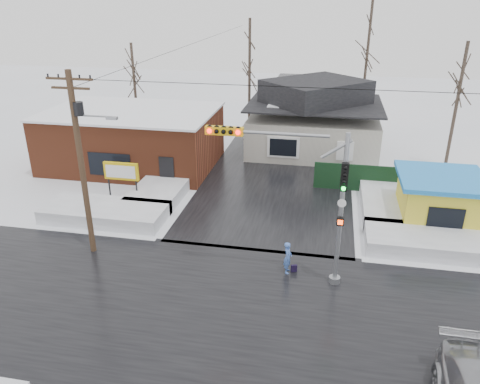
% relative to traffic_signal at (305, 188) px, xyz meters
% --- Properties ---
extents(ground, '(120.00, 120.00, 0.00)m').
position_rel_traffic_signal_xyz_m(ground, '(-2.43, -2.97, -4.54)').
color(ground, white).
rests_on(ground, ground).
extents(road_ns, '(10.00, 120.00, 0.02)m').
position_rel_traffic_signal_xyz_m(road_ns, '(-2.43, -2.97, -4.53)').
color(road_ns, black).
rests_on(road_ns, ground).
extents(road_ew, '(120.00, 10.00, 0.02)m').
position_rel_traffic_signal_xyz_m(road_ew, '(-2.43, -2.97, -4.53)').
color(road_ew, black).
rests_on(road_ew, ground).
extents(snowbank_nw, '(7.00, 3.00, 0.80)m').
position_rel_traffic_signal_xyz_m(snowbank_nw, '(-11.43, 4.03, -4.14)').
color(snowbank_nw, white).
rests_on(snowbank_nw, ground).
extents(snowbank_ne, '(7.00, 3.00, 0.80)m').
position_rel_traffic_signal_xyz_m(snowbank_ne, '(6.57, 4.03, -4.14)').
color(snowbank_ne, white).
rests_on(snowbank_ne, ground).
extents(snowbank_nside_w, '(3.00, 8.00, 0.80)m').
position_rel_traffic_signal_xyz_m(snowbank_nside_w, '(-9.43, 9.03, -4.14)').
color(snowbank_nside_w, white).
rests_on(snowbank_nside_w, ground).
extents(snowbank_nside_e, '(3.00, 8.00, 0.80)m').
position_rel_traffic_signal_xyz_m(snowbank_nside_e, '(4.57, 9.03, -4.14)').
color(snowbank_nside_e, white).
rests_on(snowbank_nside_e, ground).
extents(traffic_signal, '(6.05, 0.68, 7.00)m').
position_rel_traffic_signal_xyz_m(traffic_signal, '(0.00, 0.00, 0.00)').
color(traffic_signal, gray).
rests_on(traffic_signal, ground).
extents(utility_pole, '(3.15, 0.44, 9.00)m').
position_rel_traffic_signal_xyz_m(utility_pole, '(-10.36, 0.53, 0.57)').
color(utility_pole, '#382619').
rests_on(utility_pole, ground).
extents(brick_building, '(12.20, 8.20, 4.12)m').
position_rel_traffic_signal_xyz_m(brick_building, '(-13.43, 13.03, -2.46)').
color(brick_building, brown).
rests_on(brick_building, ground).
extents(marquee_sign, '(2.20, 0.21, 2.55)m').
position_rel_traffic_signal_xyz_m(marquee_sign, '(-11.43, 6.53, -2.62)').
color(marquee_sign, black).
rests_on(marquee_sign, ground).
extents(house, '(10.40, 8.40, 5.76)m').
position_rel_traffic_signal_xyz_m(house, '(-0.43, 19.03, -1.92)').
color(house, beige).
rests_on(house, ground).
extents(kiosk, '(4.60, 4.60, 2.88)m').
position_rel_traffic_signal_xyz_m(kiosk, '(7.07, 7.03, -3.08)').
color(kiosk, yellow).
rests_on(kiosk, ground).
extents(fence, '(8.00, 0.12, 1.80)m').
position_rel_traffic_signal_xyz_m(fence, '(4.07, 11.03, -3.64)').
color(fence, black).
rests_on(fence, ground).
extents(tree_far_left, '(3.00, 3.00, 10.00)m').
position_rel_traffic_signal_xyz_m(tree_far_left, '(-6.43, 23.03, 3.41)').
color(tree_far_left, '#332821').
rests_on(tree_far_left, ground).
extents(tree_far_mid, '(3.00, 3.00, 12.00)m').
position_rel_traffic_signal_xyz_m(tree_far_mid, '(3.57, 25.03, 5.00)').
color(tree_far_mid, '#332821').
rests_on(tree_far_mid, ground).
extents(tree_far_right, '(3.00, 3.00, 9.00)m').
position_rel_traffic_signal_xyz_m(tree_far_right, '(9.57, 17.03, 2.62)').
color(tree_far_right, '#332821').
rests_on(tree_far_right, ground).
extents(tree_far_west, '(3.00, 3.00, 8.00)m').
position_rel_traffic_signal_xyz_m(tree_far_west, '(-16.43, 21.03, 1.82)').
color(tree_far_west, '#332821').
rests_on(tree_far_west, ground).
extents(pedestrian, '(0.37, 0.57, 1.56)m').
position_rel_traffic_signal_xyz_m(pedestrian, '(-0.61, 0.46, -3.76)').
color(pedestrian, '#466EC6').
rests_on(pedestrian, ground).
extents(shopping_bag, '(0.30, 0.21, 0.35)m').
position_rel_traffic_signal_xyz_m(shopping_bag, '(-0.30, 0.54, -4.36)').
color(shopping_bag, black).
rests_on(shopping_bag, ground).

